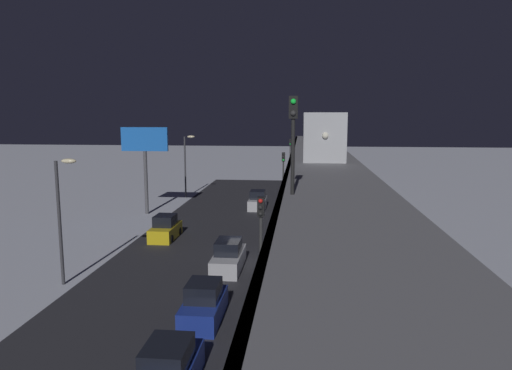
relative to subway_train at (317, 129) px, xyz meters
The scene contains 15 objects.
ground_plane 21.75m from the subway_train, 74.71° to the left, with size 240.00×240.00×0.00m, color silver.
avenue_asphalt 23.14m from the subway_train, 63.74° to the left, with size 11.00×82.28×0.01m, color #28282D.
elevated_railway 19.42m from the subway_train, 89.73° to the left, with size 5.00×82.28×6.91m.
subway_train is the anchor object (origin of this frame).
rail_signal 31.02m from the subway_train, 86.49° to the left, with size 0.36×0.41×4.00m.
sedan_yellow 20.04m from the subway_train, 46.44° to the left, with size 1.91×4.09×1.97m.
sedan_blue 30.00m from the subway_train, 77.45° to the left, with size 1.80×4.06×1.97m.
sedan_silver 10.09m from the subway_train, ahead, with size 1.80×4.22×1.97m.
sedan_silver_2 22.78m from the subway_train, 72.88° to the left, with size 1.80×4.70×1.97m.
traffic_light_near 29.41m from the subway_train, 83.30° to the left, with size 0.32×0.44×6.40m.
traffic_light_mid 6.48m from the subway_train, 43.50° to the left, with size 0.32×0.44×6.40m.
traffic_light_far 23.13m from the subway_train, 81.41° to the right, with size 0.32×0.44×6.40m.
commercial_billboard 17.96m from the subway_train, 13.19° to the left, with size 4.80×0.36×8.90m.
street_lamp_near 29.06m from the subway_train, 57.29° to the left, with size 1.35×0.44×7.65m.
street_lamp_far 17.04m from the subway_train, 20.33° to the right, with size 1.35×0.44×7.65m.
Camera 1 is at (-3.74, 30.72, 10.18)m, focal length 32.75 mm.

